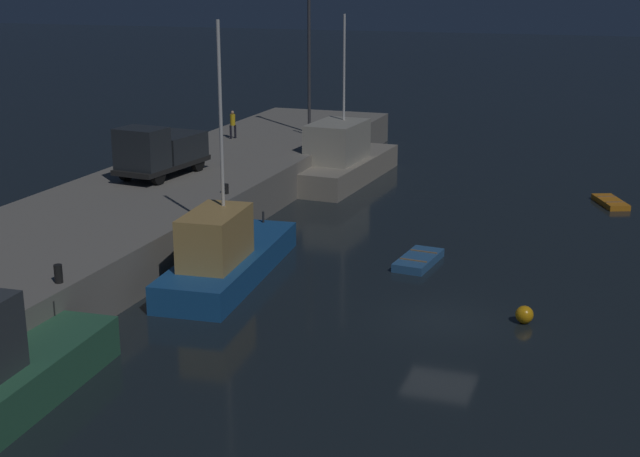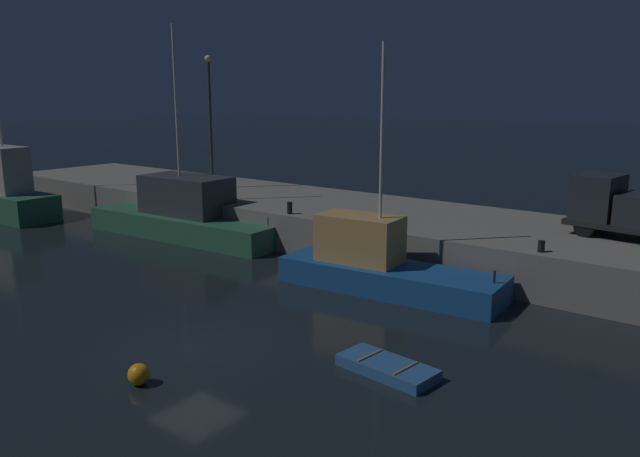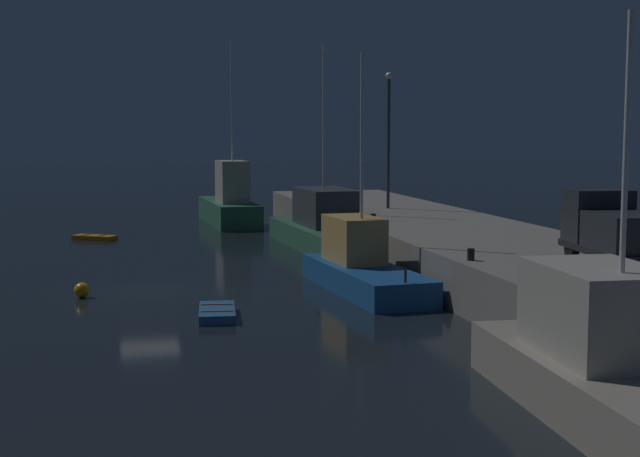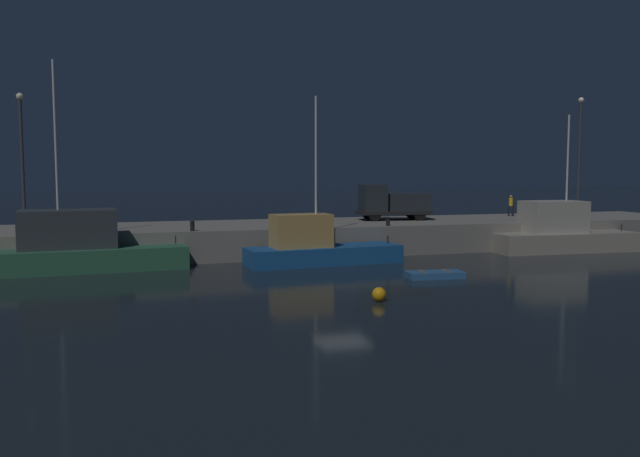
% 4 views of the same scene
% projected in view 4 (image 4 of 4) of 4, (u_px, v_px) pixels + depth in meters
% --- Properties ---
extents(ground_plane, '(320.00, 320.00, 0.00)m').
position_uv_depth(ground_plane, '(342.00, 291.00, 31.61)').
color(ground_plane, black).
extents(pier_quay, '(67.71, 8.98, 2.02)m').
position_uv_depth(pier_quay, '(271.00, 238.00, 46.49)').
color(pier_quay, gray).
rests_on(pier_quay, ground).
extents(fishing_trawler_red, '(9.89, 3.66, 10.27)m').
position_uv_depth(fishing_trawler_red, '(317.00, 247.00, 40.64)').
color(fishing_trawler_red, '#195193').
rests_on(fishing_trawler_red, ground).
extents(fishing_boat_blue, '(10.75, 4.12, 9.70)m').
position_uv_depth(fishing_boat_blue, '(560.00, 233.00, 47.12)').
color(fishing_boat_blue, gray).
rests_on(fishing_boat_blue, ground).
extents(fishing_boat_white, '(13.18, 4.80, 12.01)m').
position_uv_depth(fishing_boat_white, '(71.00, 249.00, 38.14)').
color(fishing_boat_white, '#2D6647').
rests_on(fishing_boat_white, ground).
extents(rowboat_white_mid, '(3.18, 1.63, 0.39)m').
position_uv_depth(rowboat_white_mid, '(435.00, 275.00, 35.53)').
color(rowboat_white_mid, '#2D6099').
rests_on(rowboat_white_mid, ground).
extents(mooring_buoy_near, '(0.64, 0.64, 0.64)m').
position_uv_depth(mooring_buoy_near, '(379.00, 294.00, 29.15)').
color(mooring_buoy_near, orange).
rests_on(mooring_buoy_near, ground).
extents(lamp_post_west, '(0.44, 0.44, 8.58)m').
position_uv_depth(lamp_post_west, '(22.00, 151.00, 41.25)').
color(lamp_post_west, '#38383D').
rests_on(lamp_post_west, pier_quay).
extents(lamp_post_east, '(0.44, 0.44, 9.38)m').
position_uv_depth(lamp_post_east, '(580.00, 149.00, 51.14)').
color(lamp_post_east, '#38383D').
rests_on(lamp_post_east, pier_quay).
extents(utility_truck, '(5.67, 2.86, 2.69)m').
position_uv_depth(utility_truck, '(392.00, 203.00, 49.80)').
color(utility_truck, black).
rests_on(utility_truck, pier_quay).
extents(dockworker, '(0.44, 0.44, 1.73)m').
position_uv_depth(dockworker, '(511.00, 204.00, 54.10)').
color(dockworker, black).
rests_on(dockworker, pier_quay).
extents(bollard_west, '(0.28, 0.28, 0.60)m').
position_uv_depth(bollard_west, '(50.00, 230.00, 38.56)').
color(bollard_west, black).
rests_on(bollard_west, pier_quay).
extents(bollard_central, '(0.28, 0.28, 0.63)m').
position_uv_depth(bollard_central, '(192.00, 226.00, 40.90)').
color(bollard_central, black).
rests_on(bollard_central, pier_quay).
extents(bollard_east, '(0.28, 0.28, 0.46)m').
position_uv_depth(bollard_east, '(388.00, 222.00, 44.81)').
color(bollard_east, black).
rests_on(bollard_east, pier_quay).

